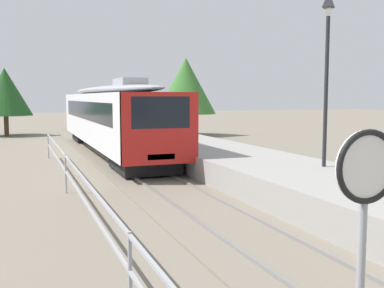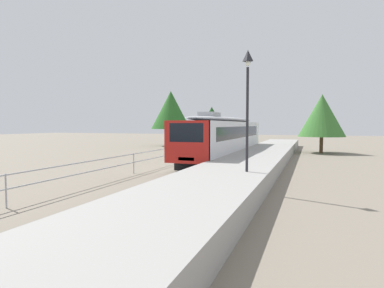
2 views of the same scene
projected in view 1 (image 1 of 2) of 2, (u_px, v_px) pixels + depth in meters
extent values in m
plane|color=slate|center=(72.00, 187.00, 15.73)|extent=(160.00, 160.00, 0.00)
cube|color=slate|center=(157.00, 180.00, 16.78)|extent=(3.20, 60.00, 0.06)
cube|color=slate|center=(137.00, 180.00, 16.52)|extent=(0.08, 60.00, 0.08)
cube|color=slate|center=(175.00, 177.00, 17.03)|extent=(0.08, 60.00, 0.08)
cube|color=silver|center=(110.00, 118.00, 24.74)|extent=(2.80, 18.76, 2.55)
cube|color=red|center=(160.00, 128.00, 16.10)|extent=(2.80, 0.24, 2.55)
cube|color=black|center=(161.00, 112.00, 15.97)|extent=(2.13, 0.08, 1.12)
cube|color=black|center=(110.00, 110.00, 24.70)|extent=(2.82, 15.76, 0.92)
ellipsoid|color=#9EA0A5|center=(110.00, 90.00, 24.59)|extent=(2.69, 18.01, 0.44)
cube|color=#9EA0A5|center=(130.00, 83.00, 20.20)|extent=(1.10, 2.20, 0.36)
cube|color=#EAE5C6|center=(161.00, 157.00, 16.14)|extent=(1.00, 0.10, 0.20)
cube|color=black|center=(144.00, 163.00, 18.40)|extent=(2.24, 3.20, 0.55)
cube|color=black|center=(92.00, 136.00, 31.39)|extent=(2.24, 3.20, 0.55)
cube|color=#999691|center=(237.00, 164.00, 17.88)|extent=(3.90, 60.00, 0.90)
cylinder|color=#232328|center=(326.00, 93.00, 14.10)|extent=(0.12, 0.12, 4.60)
sphere|color=silver|center=(328.00, 10.00, 13.85)|extent=(0.24, 0.24, 0.24)
cylinder|color=white|center=(367.00, 167.00, 3.69)|extent=(0.60, 0.03, 0.60)
torus|color=black|center=(368.00, 167.00, 3.67)|extent=(0.61, 0.05, 0.61)
cube|color=#9EA0A5|center=(130.00, 235.00, 6.20)|extent=(0.05, 36.00, 0.05)
cube|color=#9EA0A5|center=(130.00, 272.00, 6.25)|extent=(0.05, 36.00, 0.05)
cylinder|color=#9EA0A5|center=(130.00, 276.00, 6.25)|extent=(0.06, 0.06, 1.25)
cylinder|color=#9EA0A5|center=(66.00, 174.00, 14.63)|extent=(0.06, 0.06, 1.25)
cylinder|color=#9EA0A5|center=(48.00, 146.00, 23.00)|extent=(0.06, 0.06, 1.25)
cylinder|color=brown|center=(186.00, 125.00, 36.78)|extent=(0.36, 0.36, 1.74)
cone|color=#38702D|center=(186.00, 86.00, 36.47)|extent=(4.78, 4.78, 4.44)
cylinder|color=brown|center=(6.00, 126.00, 36.52)|extent=(0.36, 0.36, 1.61)
cone|color=#1E4C1E|center=(5.00, 92.00, 36.25)|extent=(4.13, 4.13, 3.76)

